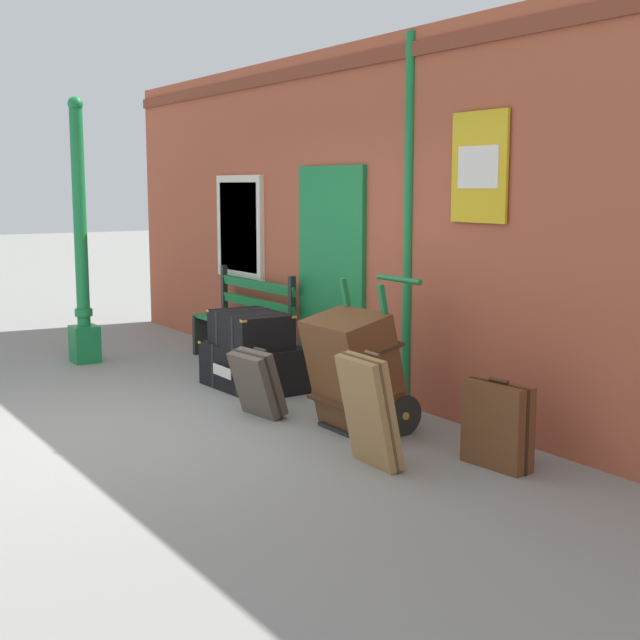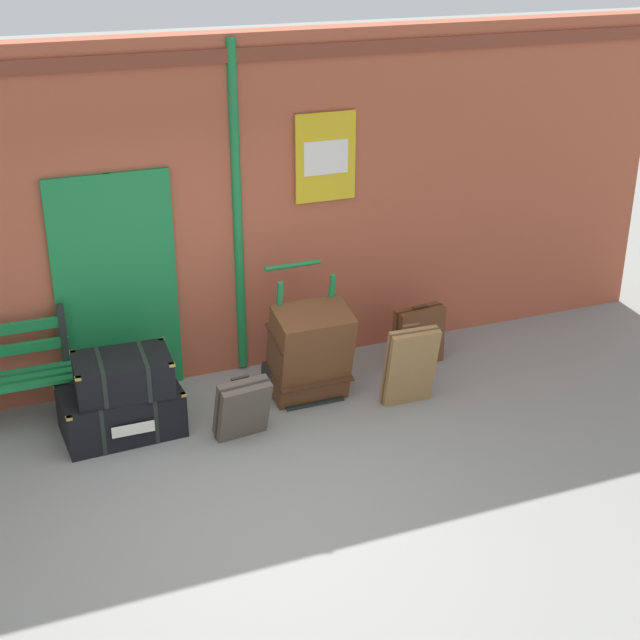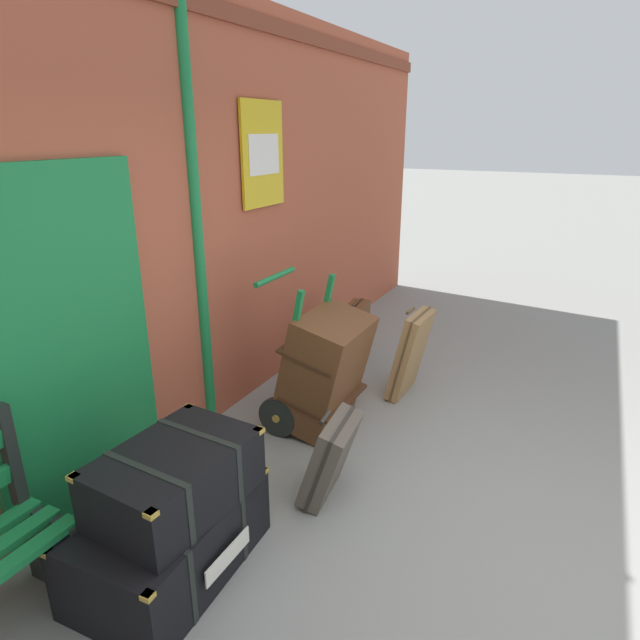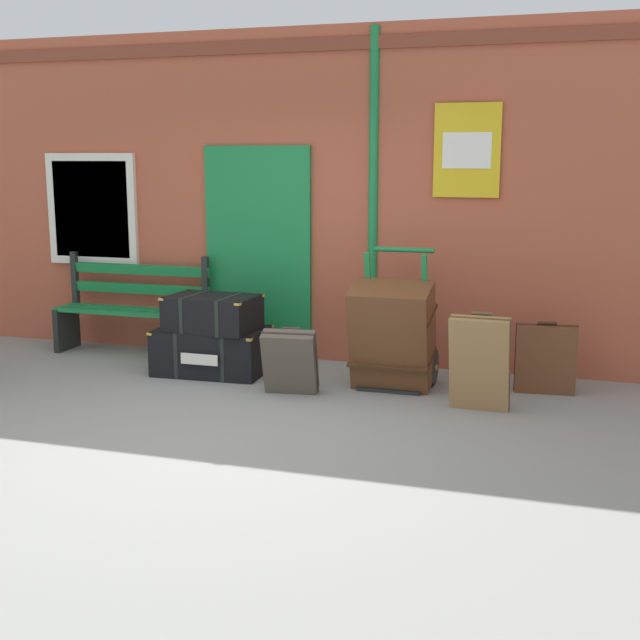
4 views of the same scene
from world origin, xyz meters
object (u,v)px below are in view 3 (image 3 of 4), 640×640
(large_brown_trunk, at_px, (324,370))
(suitcase_charcoal, at_px, (330,457))
(suitcase_umber, at_px, (410,354))
(steamer_trunk_base, at_px, (170,538))
(steamer_trunk_middle, at_px, (175,477))
(porters_trolley, at_px, (305,389))
(suitcase_brown, at_px, (354,333))

(large_brown_trunk, xyz_separation_m, suitcase_charcoal, (-0.79, -0.43, -0.19))
(suitcase_charcoal, bearing_deg, suitcase_umber, -0.11)
(suitcase_umber, bearing_deg, steamer_trunk_base, 169.19)
(steamer_trunk_middle, relative_size, suitcase_umber, 1.05)
(suitcase_umber, bearing_deg, steamer_trunk_middle, 170.12)
(steamer_trunk_middle, bearing_deg, porters_trolley, 5.96)
(steamer_trunk_middle, xyz_separation_m, large_brown_trunk, (1.69, 0.00, -0.10))
(steamer_trunk_base, xyz_separation_m, suitcase_umber, (2.54, -0.48, 0.18))
(porters_trolley, bearing_deg, large_brown_trunk, -90.00)
(suitcase_umber, bearing_deg, suitcase_charcoal, 179.89)
(steamer_trunk_base, xyz_separation_m, porters_trolley, (1.73, 0.13, 0.06))
(suitcase_umber, height_order, suitcase_charcoal, suitcase_umber)
(steamer_trunk_middle, bearing_deg, suitcase_charcoal, -25.44)
(large_brown_trunk, xyz_separation_m, suitcase_brown, (1.27, 0.30, -0.19))
(large_brown_trunk, bearing_deg, suitcase_charcoal, -151.11)
(porters_trolley, bearing_deg, suitcase_charcoal, -142.25)
(porters_trolley, xyz_separation_m, suitcase_brown, (1.27, 0.12, 0.02))
(steamer_trunk_base, height_order, large_brown_trunk, large_brown_trunk)
(suitcase_umber, bearing_deg, large_brown_trunk, 151.46)
(suitcase_umber, distance_m, suitcase_brown, 0.88)
(steamer_trunk_middle, height_order, suitcase_charcoal, steamer_trunk_middle)
(suitcase_brown, bearing_deg, steamer_trunk_middle, -174.20)
(suitcase_charcoal, bearing_deg, large_brown_trunk, 28.89)
(porters_trolley, height_order, suitcase_umber, porters_trolley)
(steamer_trunk_base, relative_size, porters_trolley, 0.87)
(large_brown_trunk, bearing_deg, suitcase_brown, 13.23)
(steamer_trunk_base, distance_m, suitcase_charcoal, 1.06)
(steamer_trunk_base, bearing_deg, large_brown_trunk, -1.56)
(steamer_trunk_middle, relative_size, porters_trolley, 0.70)
(large_brown_trunk, bearing_deg, porters_trolley, 90.00)
(suitcase_umber, bearing_deg, suitcase_brown, 57.36)
(porters_trolley, xyz_separation_m, suitcase_umber, (0.80, -0.61, 0.12))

